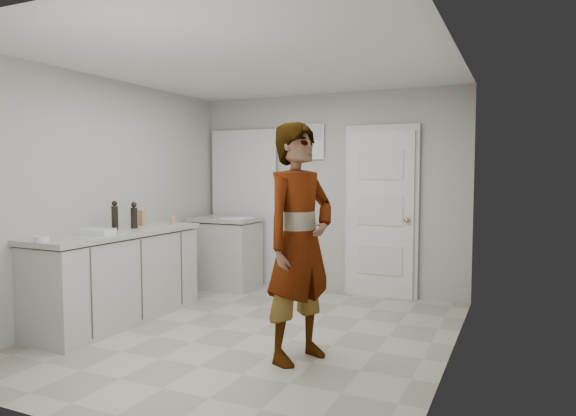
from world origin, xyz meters
The scene contains 12 objects.
ground centered at (0.00, 0.00, 0.00)m, with size 4.00×4.00×0.00m, color gray.
room_shell centered at (-0.17, 1.95, 1.02)m, with size 4.00×4.00×4.00m.
main_counter centered at (-1.45, -0.20, 0.43)m, with size 0.64×1.96×0.93m.
side_counter centered at (-1.25, 1.55, 0.43)m, with size 0.84×0.61×0.93m.
person centered at (0.65, -0.41, 0.95)m, with size 0.70×0.46×1.91m, color silver.
cake_mix_box centered at (-1.55, 0.30, 1.01)m, with size 0.10×0.05×0.17m, color #A77653.
spice_jar centered at (-1.32, 0.54, 0.97)m, with size 0.06×0.06×0.09m, color tan.
oil_cruet_a centered at (-1.44, 0.04, 1.06)m, with size 0.07×0.07×0.28m.
oil_cruet_b centered at (-1.52, -0.15, 1.07)m, with size 0.07×0.07×0.30m.
baking_dish centered at (-1.41, -0.52, 0.95)m, with size 0.34×0.28×0.05m.
egg_bowl centered at (-1.44, -1.10, 0.95)m, with size 0.12×0.12×0.04m.
papers centered at (-1.06, 1.51, 0.93)m, with size 0.28×0.35×0.01m, color white.
Camera 1 is at (2.26, -4.14, 1.51)m, focal length 32.00 mm.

